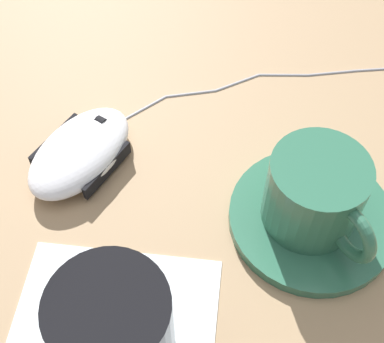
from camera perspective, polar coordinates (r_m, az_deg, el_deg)
ground_plane at (r=0.45m, az=0.68°, el=-8.86°), size 3.00×3.00×0.00m
saucer at (r=0.47m, az=12.58°, el=-4.89°), size 0.14×0.14×0.01m
coffee_cup at (r=0.44m, az=13.12°, el=-2.38°), size 0.10×0.08×0.07m
computer_mouse at (r=0.50m, az=-11.85°, el=2.06°), size 0.08×0.12×0.03m
mouse_cable at (r=0.57m, az=7.60°, el=9.38°), size 0.24×0.20×0.00m
drinking_glass at (r=0.38m, az=-8.34°, el=-16.28°), size 0.08×0.08×0.08m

